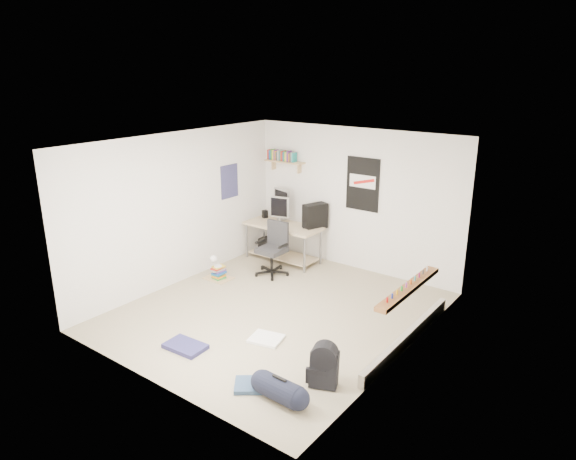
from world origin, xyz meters
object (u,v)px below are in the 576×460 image
Objects in this scene: backpack at (324,369)px; book_stack at (218,270)px; duffel_bag at (280,389)px; desk at (283,242)px; office_chair at (272,248)px.

book_stack is at bearing 132.40° from backpack.
duffel_bag is (-0.23, -0.53, -0.06)m from backpack.
office_chair is at bearing -79.89° from desk.
office_chair reaches higher than backpack.
desk is 3.48× the size of backpack.
duffel_bag is (2.28, -2.73, -0.35)m from office_chair.
office_chair is 0.99m from book_stack.
desk is at bearing 74.92° from book_stack.
duffel_bag is at bearing -64.09° from desk.
book_stack is (-2.89, 2.03, 0.01)m from duffel_bag.
office_chair is 3.57m from duffel_bag.
duffel_bag is at bearing -35.08° from book_stack.
duffel_bag reaches higher than book_stack.
duffel_bag is at bearing -53.90° from office_chair.
office_chair is at bearing 48.55° from book_stack.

